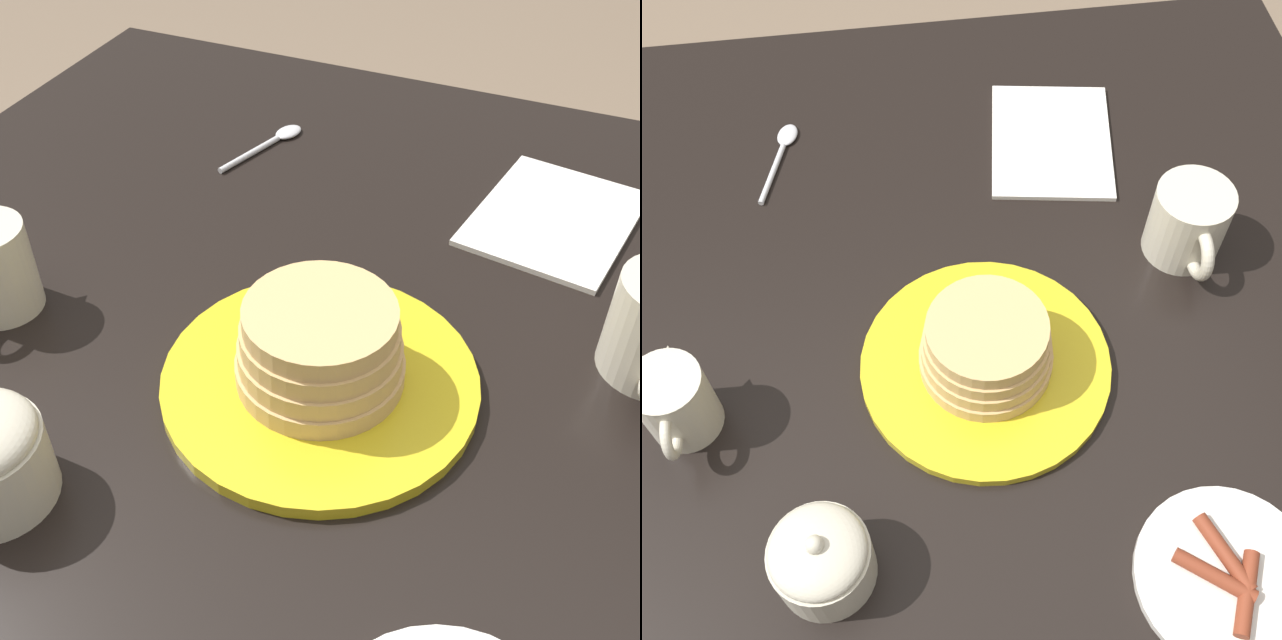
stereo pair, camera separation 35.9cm
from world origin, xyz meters
TOP-DOWN VIEW (x-y plane):
  - ground_plane at (0.00, 0.00)m, footprint 8.00×8.00m
  - dining_table at (0.00, 0.00)m, footprint 1.18×1.05m
  - pancake_plate at (-0.02, 0.03)m, footprint 0.26×0.26m
  - side_plate_bacon at (0.22, 0.21)m, footprint 0.17×0.17m
  - coffee_mug at (-0.14, 0.28)m, footprint 0.12×0.09m
  - creamer_pitcher at (0.00, -0.27)m, footprint 0.11×0.07m
  - sugar_bowl at (0.17, -0.14)m, footprint 0.09×0.09m
  - napkin at (-0.33, 0.16)m, footprint 0.21×0.18m
  - spoon at (-0.36, -0.17)m, footprint 0.13×0.05m

SIDE VIEW (x-z plane):
  - ground_plane at x=0.00m, z-range 0.00..0.00m
  - dining_table at x=0.00m, z-range 0.26..1.03m
  - napkin at x=-0.33m, z-range 0.77..0.77m
  - spoon at x=-0.36m, z-range 0.77..0.77m
  - side_plate_bacon at x=0.22m, z-range 0.76..0.78m
  - pancake_plate at x=-0.02m, z-range 0.75..0.84m
  - sugar_bowl at x=0.17m, z-range 0.76..0.85m
  - creamer_pitcher at x=0.00m, z-range 0.76..0.86m
  - coffee_mug at x=-0.14m, z-range 0.77..0.86m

